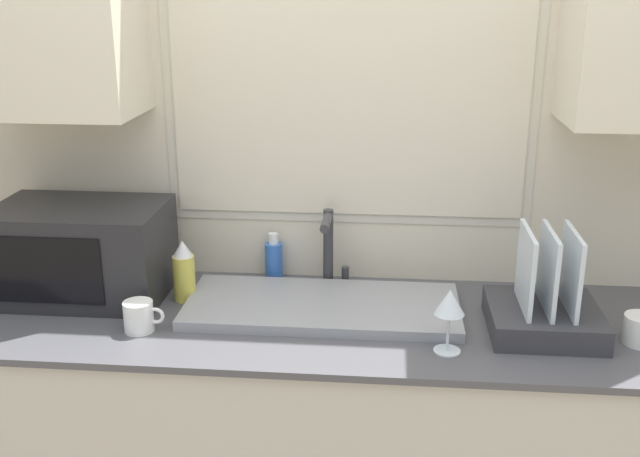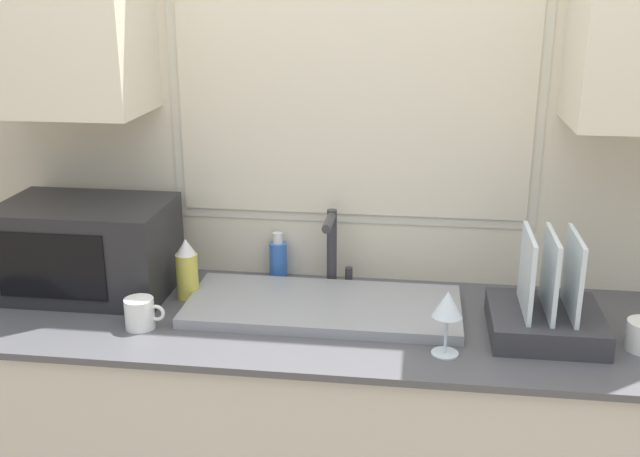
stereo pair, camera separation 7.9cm
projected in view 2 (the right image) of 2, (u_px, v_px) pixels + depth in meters
countertop at (339, 450)px, 2.29m from camera, size 2.25×0.66×0.89m
wall_back at (353, 131)px, 2.30m from camera, size 6.00×0.38×2.60m
sink_basin at (323, 306)px, 2.19m from camera, size 0.80×0.35×0.03m
faucet at (332, 243)px, 2.33m from camera, size 0.08×0.16×0.25m
microwave at (87, 248)px, 2.30m from camera, size 0.51×0.34×0.28m
dish_rack at (546, 312)px, 2.03m from camera, size 0.30×0.30×0.29m
spray_bottle at (187, 269)px, 2.27m from camera, size 0.07×0.07×0.19m
soap_bottle at (278, 259)px, 2.43m from camera, size 0.06×0.06×0.15m
mug_near_sink at (140, 313)px, 2.08m from camera, size 0.11×0.08×0.09m
wine_glass at (447, 307)px, 1.90m from camera, size 0.08×0.08×0.18m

